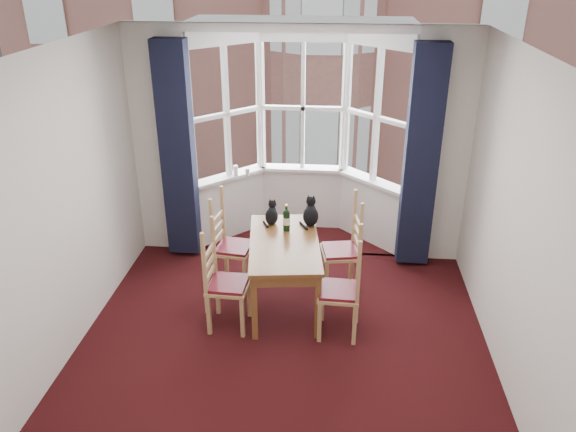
# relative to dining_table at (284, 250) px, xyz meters

# --- Properties ---
(floor) EXTENTS (4.50, 4.50, 0.00)m
(floor) POSITION_rel_dining_table_xyz_m (0.05, -1.04, -0.66)
(floor) COLOR black
(floor) RESTS_ON ground
(ceiling) EXTENTS (4.50, 4.50, 0.00)m
(ceiling) POSITION_rel_dining_table_xyz_m (0.05, -1.04, 2.14)
(ceiling) COLOR white
(ceiling) RESTS_ON floor
(wall_left) EXTENTS (0.00, 4.50, 4.50)m
(wall_left) POSITION_rel_dining_table_xyz_m (-1.95, -1.04, 0.74)
(wall_left) COLOR silver
(wall_left) RESTS_ON floor
(wall_right) EXTENTS (0.00, 4.50, 4.50)m
(wall_right) POSITION_rel_dining_table_xyz_m (2.05, -1.04, 0.74)
(wall_right) COLOR silver
(wall_right) RESTS_ON floor
(wall_back_pier_left) EXTENTS (0.70, 0.12, 2.80)m
(wall_back_pier_left) POSITION_rel_dining_table_xyz_m (-1.60, 1.21, 0.74)
(wall_back_pier_left) COLOR silver
(wall_back_pier_left) RESTS_ON floor
(wall_back_pier_right) EXTENTS (0.70, 0.12, 2.80)m
(wall_back_pier_right) POSITION_rel_dining_table_xyz_m (1.70, 1.21, 0.74)
(wall_back_pier_right) COLOR silver
(wall_back_pier_right) RESTS_ON floor
(bay_window) EXTENTS (2.76, 0.94, 2.80)m
(bay_window) POSITION_rel_dining_table_xyz_m (0.05, 1.71, 0.74)
(bay_window) COLOR white
(bay_window) RESTS_ON floor
(curtain_left) EXTENTS (0.38, 0.22, 2.60)m
(curtain_left) POSITION_rel_dining_table_xyz_m (-1.37, 1.03, 0.69)
(curtain_left) COLOR black
(curtain_left) RESTS_ON floor
(curtain_right) EXTENTS (0.38, 0.22, 2.60)m
(curtain_right) POSITION_rel_dining_table_xyz_m (1.47, 1.03, 0.69)
(curtain_right) COLOR black
(curtain_right) RESTS_ON floor
(dining_table) EXTENTS (0.88, 1.42, 0.76)m
(dining_table) POSITION_rel_dining_table_xyz_m (0.00, 0.00, 0.00)
(dining_table) COLOR brown
(dining_table) RESTS_ON floor
(chair_left_near) EXTENTS (0.42, 0.44, 0.92)m
(chair_left_near) POSITION_rel_dining_table_xyz_m (-0.61, -0.45, -0.18)
(chair_left_near) COLOR tan
(chair_left_near) RESTS_ON floor
(chair_left_far) EXTENTS (0.45, 0.47, 0.92)m
(chair_left_far) POSITION_rel_dining_table_xyz_m (-0.69, 0.33, -0.18)
(chair_left_far) COLOR tan
(chair_left_far) RESTS_ON floor
(chair_right_near) EXTENTS (0.42, 0.44, 0.92)m
(chair_right_near) POSITION_rel_dining_table_xyz_m (0.67, -0.47, -0.18)
(chair_right_near) COLOR tan
(chair_right_near) RESTS_ON floor
(chair_right_far) EXTENTS (0.47, 0.48, 0.92)m
(chair_right_far) POSITION_rel_dining_table_xyz_m (0.68, 0.36, -0.18)
(chair_right_far) COLOR tan
(chair_right_far) RESTS_ON floor
(cat_left) EXTENTS (0.15, 0.21, 0.28)m
(cat_left) POSITION_rel_dining_table_xyz_m (-0.18, 0.43, 0.20)
(cat_left) COLOR black
(cat_left) RESTS_ON dining_table
(cat_right) EXTENTS (0.18, 0.25, 0.33)m
(cat_right) POSITION_rel_dining_table_xyz_m (0.25, 0.44, 0.23)
(cat_right) COLOR black
(cat_right) RESTS_ON dining_table
(wine_bottle) EXTENTS (0.08, 0.08, 0.30)m
(wine_bottle) POSITION_rel_dining_table_xyz_m (-0.00, 0.27, 0.23)
(wine_bottle) COLOR black
(wine_bottle) RESTS_ON dining_table
(candle_tall) EXTENTS (0.06, 0.06, 0.14)m
(candle_tall) POSITION_rel_dining_table_xyz_m (-0.78, 1.56, 0.28)
(candle_tall) COLOR white
(candle_tall) RESTS_ON bay_window
(candle_short) EXTENTS (0.06, 0.06, 0.09)m
(candle_short) POSITION_rel_dining_table_xyz_m (-0.63, 1.59, 0.26)
(candle_short) COLOR white
(candle_short) RESTS_ON bay_window
(street) EXTENTS (80.00, 80.00, 0.00)m
(street) POSITION_rel_dining_table_xyz_m (0.05, 31.21, -6.66)
(street) COLOR #333335
(street) RESTS_ON ground
(tenement_building) EXTENTS (18.40, 7.80, 15.20)m
(tenement_building) POSITION_rel_dining_table_xyz_m (0.05, 12.97, 0.94)
(tenement_building) COLOR #A46354
(tenement_building) RESTS_ON street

